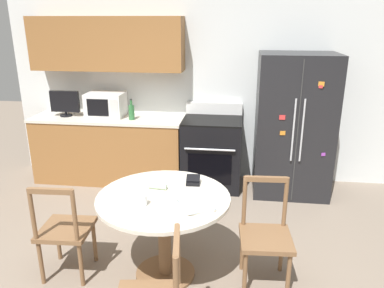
{
  "coord_description": "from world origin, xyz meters",
  "views": [
    {
      "loc": [
        0.54,
        -2.39,
        2.15
      ],
      "look_at": [
        0.09,
        1.15,
        0.95
      ],
      "focal_mm": 35.0,
      "sensor_mm": 36.0,
      "label": 1
    }
  ],
  "objects_px": {
    "refrigerator": "(293,126)",
    "candle_glass": "(142,201)",
    "dining_chair_right": "(265,236)",
    "wallet": "(193,181)",
    "oven_range": "(212,152)",
    "microwave": "(106,105)",
    "countertop_tv": "(65,103)",
    "dining_chair_left": "(65,230)",
    "counter_bottle": "(132,112)"
  },
  "relations": [
    {
      "from": "refrigerator",
      "to": "candle_glass",
      "type": "distance_m",
      "value": 2.5
    },
    {
      "from": "dining_chair_right",
      "to": "wallet",
      "type": "distance_m",
      "value": 0.77
    },
    {
      "from": "oven_range",
      "to": "microwave",
      "type": "distance_m",
      "value": 1.55
    },
    {
      "from": "countertop_tv",
      "to": "wallet",
      "type": "height_order",
      "value": "countertop_tv"
    },
    {
      "from": "refrigerator",
      "to": "oven_range",
      "type": "height_order",
      "value": "refrigerator"
    },
    {
      "from": "refrigerator",
      "to": "countertop_tv",
      "type": "relative_size",
      "value": 4.5
    },
    {
      "from": "candle_glass",
      "to": "wallet",
      "type": "distance_m",
      "value": 0.57
    },
    {
      "from": "dining_chair_left",
      "to": "candle_glass",
      "type": "relative_size",
      "value": 9.76
    },
    {
      "from": "dining_chair_left",
      "to": "wallet",
      "type": "xyz_separation_m",
      "value": [
        1.06,
        0.37,
        0.36
      ]
    },
    {
      "from": "microwave",
      "to": "counter_bottle",
      "type": "distance_m",
      "value": 0.42
    },
    {
      "from": "countertop_tv",
      "to": "dining_chair_right",
      "type": "distance_m",
      "value": 3.26
    },
    {
      "from": "oven_range",
      "to": "wallet",
      "type": "xyz_separation_m",
      "value": [
        -0.04,
        -1.65,
        0.32
      ]
    },
    {
      "from": "dining_chair_left",
      "to": "oven_range",
      "type": "bearing_deg",
      "value": 58.64
    },
    {
      "from": "counter_bottle",
      "to": "dining_chair_left",
      "type": "relative_size",
      "value": 0.3
    },
    {
      "from": "oven_range",
      "to": "dining_chair_right",
      "type": "relative_size",
      "value": 1.2
    },
    {
      "from": "dining_chair_left",
      "to": "refrigerator",
      "type": "bearing_deg",
      "value": 40.32
    },
    {
      "from": "dining_chair_left",
      "to": "dining_chair_right",
      "type": "bearing_deg",
      "value": 1.41
    },
    {
      "from": "countertop_tv",
      "to": "wallet",
      "type": "relative_size",
      "value": 2.95
    },
    {
      "from": "microwave",
      "to": "dining_chair_left",
      "type": "distance_m",
      "value": 2.21
    },
    {
      "from": "refrigerator",
      "to": "counter_bottle",
      "type": "xyz_separation_m",
      "value": [
        -2.06,
        -0.03,
        0.12
      ]
    },
    {
      "from": "refrigerator",
      "to": "candle_glass",
      "type": "height_order",
      "value": "refrigerator"
    },
    {
      "from": "oven_range",
      "to": "dining_chair_left",
      "type": "relative_size",
      "value": 1.2
    },
    {
      "from": "microwave",
      "to": "candle_glass",
      "type": "xyz_separation_m",
      "value": [
        1.05,
        -2.17,
        -0.25
      ]
    },
    {
      "from": "dining_chair_right",
      "to": "microwave",
      "type": "bearing_deg",
      "value": -47.6
    },
    {
      "from": "candle_glass",
      "to": "dining_chair_left",
      "type": "bearing_deg",
      "value": 173.59
    },
    {
      "from": "refrigerator",
      "to": "microwave",
      "type": "distance_m",
      "value": 2.46
    },
    {
      "from": "microwave",
      "to": "wallet",
      "type": "xyz_separation_m",
      "value": [
        1.39,
        -1.72,
        -0.27
      ]
    },
    {
      "from": "refrigerator",
      "to": "counter_bottle",
      "type": "distance_m",
      "value": 2.07
    },
    {
      "from": "dining_chair_right",
      "to": "counter_bottle",
      "type": "bearing_deg",
      "value": -51.68
    },
    {
      "from": "refrigerator",
      "to": "dining_chair_right",
      "type": "xyz_separation_m",
      "value": [
        -0.42,
        -1.86,
        -0.45
      ]
    },
    {
      "from": "microwave",
      "to": "oven_range",
      "type": "bearing_deg",
      "value": -2.48
    },
    {
      "from": "wallet",
      "to": "refrigerator",
      "type": "bearing_deg",
      "value": 56.84
    },
    {
      "from": "microwave",
      "to": "dining_chair_right",
      "type": "height_order",
      "value": "microwave"
    },
    {
      "from": "refrigerator",
      "to": "dining_chair_left",
      "type": "xyz_separation_m",
      "value": [
        -2.11,
        -1.99,
        -0.45
      ]
    },
    {
      "from": "microwave",
      "to": "candle_glass",
      "type": "distance_m",
      "value": 2.42
    },
    {
      "from": "counter_bottle",
      "to": "dining_chair_left",
      "type": "bearing_deg",
      "value": -91.49
    },
    {
      "from": "candle_glass",
      "to": "oven_range",
      "type": "bearing_deg",
      "value": 79.72
    },
    {
      "from": "dining_chair_right",
      "to": "candle_glass",
      "type": "bearing_deg",
      "value": 8.48
    },
    {
      "from": "countertop_tv",
      "to": "counter_bottle",
      "type": "xyz_separation_m",
      "value": [
        0.93,
        -0.07,
        -0.08
      ]
    },
    {
      "from": "oven_range",
      "to": "counter_bottle",
      "type": "distance_m",
      "value": 1.18
    },
    {
      "from": "counter_bottle",
      "to": "refrigerator",
      "type": "bearing_deg",
      "value": 0.91
    },
    {
      "from": "refrigerator",
      "to": "wallet",
      "type": "distance_m",
      "value": 1.93
    },
    {
      "from": "oven_range",
      "to": "countertop_tv",
      "type": "xyz_separation_m",
      "value": [
        -1.98,
        -0.0,
        0.62
      ]
    },
    {
      "from": "countertop_tv",
      "to": "candle_glass",
      "type": "distance_m",
      "value": 2.65
    },
    {
      "from": "counter_bottle",
      "to": "dining_chair_right",
      "type": "height_order",
      "value": "counter_bottle"
    },
    {
      "from": "refrigerator",
      "to": "microwave",
      "type": "xyz_separation_m",
      "value": [
        -2.45,
        0.1,
        0.17
      ]
    },
    {
      "from": "oven_range",
      "to": "dining_chair_left",
      "type": "bearing_deg",
      "value": -118.4
    },
    {
      "from": "oven_range",
      "to": "dining_chair_left",
      "type": "distance_m",
      "value": 2.31
    },
    {
      "from": "microwave",
      "to": "counter_bottle",
      "type": "height_order",
      "value": "microwave"
    },
    {
      "from": "microwave",
      "to": "countertop_tv",
      "type": "distance_m",
      "value": 0.55
    }
  ]
}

